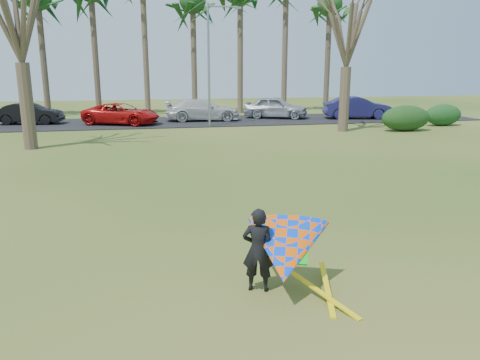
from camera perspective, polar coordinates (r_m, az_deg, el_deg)
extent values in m
plane|color=#1F4A10|center=(10.82, 2.16, -8.14)|extent=(100.00, 100.00, 0.00)
cube|color=black|center=(35.06, -7.68, 7.04)|extent=(46.00, 7.00, 0.06)
cylinder|color=#453529|center=(41.45, -22.84, 13.33)|extent=(0.48, 0.48, 9.00)
cylinder|color=#4D3A2E|center=(40.92, -17.22, 14.27)|extent=(0.48, 0.48, 9.70)
cylinder|color=brown|center=(40.77, -11.46, 15.09)|extent=(0.48, 0.48, 10.40)
cylinder|color=brown|center=(40.99, -5.64, 14.30)|extent=(0.48, 0.48, 9.00)
ellipsoid|color=#174118|center=(41.33, -5.81, 20.97)|extent=(4.84, 4.84, 3.08)
cylinder|color=brown|center=(41.62, 0.02, 14.84)|extent=(0.48, 0.48, 9.70)
cylinder|color=#47372A|center=(42.62, 5.49, 15.22)|extent=(0.48, 0.48, 10.40)
cylinder|color=#48382B|center=(43.94, 10.61, 14.10)|extent=(0.48, 0.48, 9.00)
ellipsoid|color=#1B4418|center=(44.25, 10.90, 20.32)|extent=(4.84, 4.84, 3.08)
cylinder|color=#493A2C|center=(25.44, -24.54, 8.15)|extent=(0.64, 0.64, 4.20)
cylinder|color=#4C3D2E|center=(30.47, 12.61, 9.56)|extent=(0.64, 0.64, 3.99)
cylinder|color=gray|center=(32.06, -3.84, 13.63)|extent=(0.16, 0.16, 8.00)
cylinder|color=gray|center=(32.43, -2.08, 20.38)|extent=(2.00, 0.10, 0.10)
cube|color=gray|center=(32.61, -0.24, 20.26)|extent=(0.40, 0.18, 0.12)
ellipsoid|color=#163613|center=(31.73, 19.55, 7.11)|extent=(3.25, 1.48, 1.63)
ellipsoid|color=#153B18|center=(35.56, 23.53, 7.28)|extent=(2.67, 1.26, 1.49)
imported|color=black|center=(36.31, -24.26, 7.40)|extent=(4.62, 2.13, 1.47)
imported|color=#BA0F0E|center=(33.99, -14.26, 7.84)|extent=(5.82, 4.36, 1.47)
imported|color=silver|center=(35.38, -4.57, 8.53)|extent=(5.62, 2.55, 1.60)
imported|color=#9C9FA9|center=(37.11, 4.38, 8.83)|extent=(5.30, 3.77, 1.68)
imported|color=navy|center=(37.83, 14.10, 8.57)|extent=(5.40, 2.80, 1.69)
imported|color=black|center=(8.57, 2.21, -8.51)|extent=(0.66, 0.54, 1.57)
cone|color=#043FEC|center=(8.44, 5.62, -8.47)|extent=(2.13, 2.39, 2.02)
cube|color=#0CBF19|center=(8.42, 6.57, -8.91)|extent=(0.62, 0.60, 0.24)
cube|color=yellow|center=(8.66, 9.78, -14.09)|extent=(0.85, 1.66, 0.28)
cube|color=yellow|center=(8.90, 10.54, -13.34)|extent=(0.56, 1.76, 0.22)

